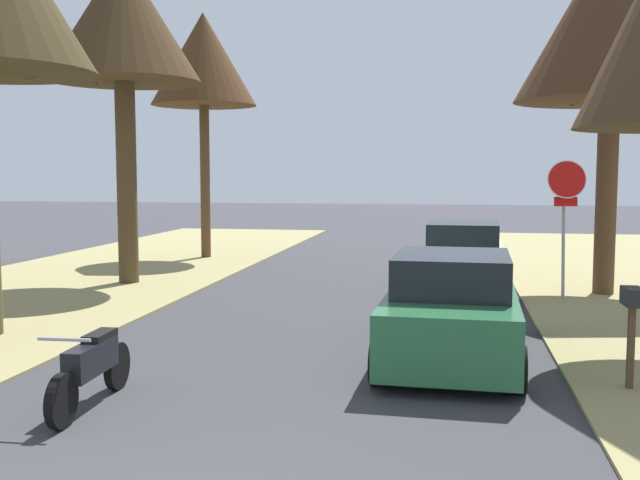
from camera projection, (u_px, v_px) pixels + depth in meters
name	position (u px, v px, depth m)	size (l,w,h in m)	color
stop_sign_far	(566.00, 199.00, 15.47)	(0.81, 0.51, 2.95)	#9EA0A5
street_tree_right_mid_b	(613.00, 16.00, 15.87)	(4.12, 4.12, 7.97)	#503824
street_tree_left_mid_b	(123.00, 22.00, 17.49)	(3.69, 3.69, 7.86)	#4E3B23
street_tree_left_far	(203.00, 61.00, 22.90)	(3.29, 3.29, 7.64)	brown
parked_sedan_green	(452.00, 310.00, 10.82)	(2.08, 4.46, 1.57)	#28663D
parked_sedan_white	(463.00, 258.00, 17.43)	(2.08, 4.46, 1.57)	white
parked_motorcycle	(92.00, 366.00, 8.58)	(0.60, 2.05, 0.97)	black
curbside_mailbox	(632.00, 309.00, 9.10)	(0.22, 0.44, 1.27)	brown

